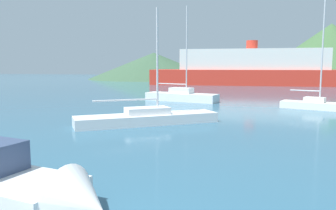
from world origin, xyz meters
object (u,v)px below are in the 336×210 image
at_px(sailboat_inner, 147,117).
at_px(ferry_distant, 251,69).
at_px(sailboat_middle, 315,103).
at_px(sailboat_outer, 181,96).

relative_size(sailboat_inner, ferry_distant, 0.22).
xyz_separation_m(sailboat_inner, sailboat_middle, (10.93, 9.88, 0.07)).
bearing_deg(sailboat_inner, sailboat_outer, 57.89).
xyz_separation_m(sailboat_middle, ferry_distant, (-5.14, 34.35, 2.39)).
bearing_deg(ferry_distant, sailboat_middle, -84.53).
height_order(sailboat_inner, sailboat_middle, sailboat_middle).
distance_m(sailboat_outer, ferry_distant, 31.85).
bearing_deg(sailboat_middle, sailboat_outer, -175.93).
bearing_deg(sailboat_outer, ferry_distant, 92.90).
xyz_separation_m(sailboat_inner, sailboat_outer, (-0.74, 13.15, 0.13)).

